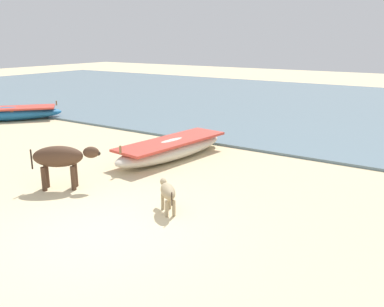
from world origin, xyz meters
name	(u,v)px	position (x,y,z in m)	size (l,w,h in m)	color
ground	(105,231)	(0.00, 0.00, 0.00)	(80.00, 80.00, 0.00)	beige
sea_water	(343,107)	(0.00, 16.56, 0.04)	(60.00, 20.00, 0.08)	slate
fishing_boat_0	(5,113)	(-11.13, 5.23, 0.31)	(3.89, 4.25, 0.76)	#1E669E
fishing_boat_2	(172,148)	(-1.80, 4.52, 0.30)	(1.60, 4.28, 0.75)	beige
cow_adult_dark	(61,158)	(-2.41, 1.06, 0.74)	(1.39, 1.20, 1.02)	#4C3323
calf_near_dun	(168,192)	(0.45, 1.33, 0.43)	(0.80, 0.73, 0.60)	tan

